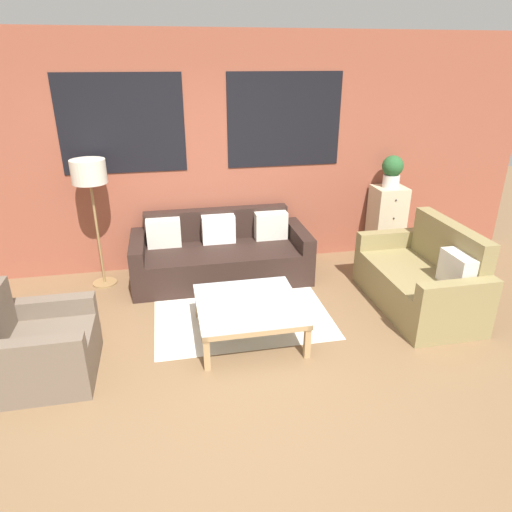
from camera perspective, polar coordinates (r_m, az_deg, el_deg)
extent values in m
plane|color=brown|center=(4.02, -1.63, -14.73)|extent=(16.00, 16.00, 0.00)
cube|color=brown|center=(5.69, -6.14, 12.34)|extent=(8.40, 0.08, 2.80)
cube|color=black|center=(5.57, -16.41, 15.50)|extent=(1.40, 0.01, 1.10)
cube|color=black|center=(5.74, 3.60, 16.58)|extent=(1.40, 0.01, 1.10)
cube|color=silver|center=(5.03, -2.19, -6.15)|extent=(1.81, 1.72, 0.00)
cube|color=black|center=(5.47, -4.22, -1.28)|extent=(1.78, 0.72, 0.40)
cube|color=black|center=(5.80, -4.85, 2.21)|extent=(1.78, 0.16, 0.78)
cube|color=black|center=(5.49, -14.43, -0.89)|extent=(0.16, 0.88, 0.58)
cube|color=black|center=(5.69, 5.34, 0.69)|extent=(0.16, 0.88, 0.58)
cube|color=beige|center=(5.56, -11.46, 2.83)|extent=(0.40, 0.16, 0.34)
cube|color=white|center=(5.59, -4.71, 3.35)|extent=(0.40, 0.16, 0.34)
cube|color=beige|center=(5.70, 1.88, 3.81)|extent=(0.40, 0.16, 0.34)
cube|color=olive|center=(5.17, 18.57, -3.95)|extent=(0.64, 1.21, 0.42)
cube|color=olive|center=(5.28, 22.70, -1.03)|extent=(0.16, 1.21, 0.92)
cube|color=olive|center=(5.70, 16.17, 0.06)|extent=(0.80, 0.14, 0.62)
cube|color=olive|center=(4.68, 23.55, -6.41)|extent=(0.80, 0.14, 0.62)
cube|color=beige|center=(4.85, 23.78, -1.65)|extent=(0.16, 0.40, 0.34)
cube|color=#6B5B4C|center=(4.27, -23.77, -11.16)|extent=(0.64, 0.53, 0.40)
cube|color=#6B5B4C|center=(3.98, -26.00, -12.93)|extent=(0.80, 0.14, 0.56)
cube|color=#6B5B4C|center=(4.53, -24.15, -7.99)|extent=(0.80, 0.14, 0.56)
cube|color=silver|center=(4.34, -0.96, -5.94)|extent=(0.97, 0.97, 0.01)
cube|color=tan|center=(3.97, 0.29, -9.55)|extent=(0.97, 0.05, 0.05)
cube|color=tan|center=(4.76, -1.97, -3.58)|extent=(0.97, 0.05, 0.05)
cube|color=tan|center=(4.31, -7.05, -6.85)|extent=(0.05, 0.97, 0.05)
cube|color=tan|center=(4.45, 4.94, -5.69)|extent=(0.05, 0.97, 0.05)
cube|color=tan|center=(4.01, -6.19, -11.88)|extent=(0.06, 0.05, 0.35)
cube|color=tan|center=(4.16, 6.43, -10.45)|extent=(0.05, 0.05, 0.35)
cube|color=tan|center=(4.77, -7.28, -5.70)|extent=(0.06, 0.06, 0.35)
cube|color=tan|center=(4.90, 3.28, -4.72)|extent=(0.05, 0.06, 0.35)
cylinder|color=olive|center=(5.78, -18.35, -3.18)|extent=(0.28, 0.28, 0.02)
cylinder|color=olive|center=(5.54, -19.15, 2.52)|extent=(0.03, 0.03, 1.21)
cylinder|color=beige|center=(5.34, -20.20, 9.89)|extent=(0.38, 0.38, 0.26)
cube|color=#C6B793|center=(6.33, 15.94, 4.08)|extent=(0.41, 0.38, 0.96)
sphere|color=#38332D|center=(6.06, 17.12, 6.69)|extent=(0.02, 0.02, 0.02)
sphere|color=#38332D|center=(6.13, 16.86, 4.54)|extent=(0.02, 0.02, 0.02)
sphere|color=#38332D|center=(6.21, 16.60, 2.45)|extent=(0.02, 0.02, 0.02)
sphere|color=#38332D|center=(6.30, 16.35, 0.41)|extent=(0.02, 0.02, 0.02)
cylinder|color=silver|center=(6.17, 16.52, 8.98)|extent=(0.21, 0.21, 0.16)
sphere|color=#285B2D|center=(6.13, 16.73, 10.72)|extent=(0.27, 0.27, 0.27)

